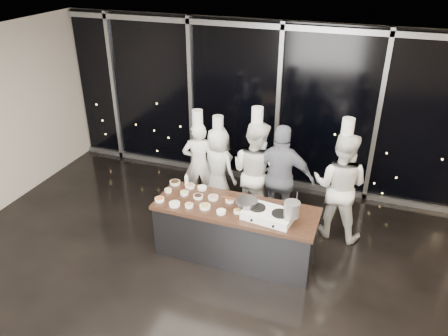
% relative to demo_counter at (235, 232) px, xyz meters
% --- Properties ---
extents(ground, '(9.00, 9.00, 0.00)m').
position_rel_demo_counter_xyz_m(ground, '(0.00, -0.90, -0.45)').
color(ground, black).
rests_on(ground, ground).
extents(room_shell, '(9.02, 7.02, 3.21)m').
position_rel_demo_counter_xyz_m(room_shell, '(0.18, -0.90, 1.79)').
color(room_shell, beige).
rests_on(room_shell, ground).
extents(window_wall, '(8.90, 0.11, 3.20)m').
position_rel_demo_counter_xyz_m(window_wall, '(0.00, 2.53, 1.14)').
color(window_wall, black).
rests_on(window_wall, ground).
extents(demo_counter, '(2.46, 0.86, 0.90)m').
position_rel_demo_counter_xyz_m(demo_counter, '(0.00, 0.00, 0.00)').
color(demo_counter, '#35353A').
rests_on(demo_counter, ground).
extents(stove, '(0.75, 0.52, 0.14)m').
position_rel_demo_counter_xyz_m(stove, '(0.53, -0.11, 0.51)').
color(stove, white).
rests_on(stove, demo_counter).
extents(frying_pan, '(0.57, 0.35, 0.05)m').
position_rel_demo_counter_xyz_m(frying_pan, '(0.18, -0.05, 0.61)').
color(frying_pan, gray).
rests_on(frying_pan, stove).
extents(stock_pot, '(0.25, 0.25, 0.22)m').
position_rel_demo_counter_xyz_m(stock_pot, '(0.87, -0.16, 0.70)').
color(stock_pot, '#A8A8AB').
rests_on(stock_pot, stove).
extents(prep_bowls, '(1.37, 0.76, 0.05)m').
position_rel_demo_counter_xyz_m(prep_bowls, '(-0.67, 0.02, 0.47)').
color(prep_bowls, white).
rests_on(prep_bowls, demo_counter).
extents(squeeze_bottle, '(0.06, 0.06, 0.23)m').
position_rel_demo_counter_xyz_m(squeeze_bottle, '(-0.95, 0.34, 0.55)').
color(squeeze_bottle, white).
rests_on(squeeze_bottle, demo_counter).
extents(chef_far_left, '(0.69, 0.57, 1.84)m').
position_rel_demo_counter_xyz_m(chef_far_left, '(-1.14, 1.29, 0.38)').
color(chef_far_left, white).
rests_on(chef_far_left, ground).
extents(chef_left, '(0.87, 0.74, 1.75)m').
position_rel_demo_counter_xyz_m(chef_left, '(-0.80, 1.38, 0.32)').
color(chef_left, white).
rests_on(chef_left, ground).
extents(chef_center, '(1.09, 0.97, 2.08)m').
position_rel_demo_counter_xyz_m(chef_center, '(-0.03, 1.14, 0.48)').
color(chef_center, white).
rests_on(chef_center, ground).
extents(guest, '(1.12, 0.51, 1.88)m').
position_rel_demo_counter_xyz_m(guest, '(0.45, 1.03, 0.49)').
color(guest, '#141D38').
rests_on(guest, ground).
extents(chef_right, '(0.98, 0.81, 2.08)m').
position_rel_demo_counter_xyz_m(chef_right, '(1.38, 1.13, 0.48)').
color(chef_right, white).
rests_on(chef_right, ground).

